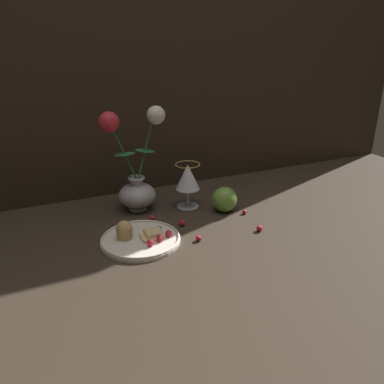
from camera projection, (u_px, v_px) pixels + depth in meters
ground_plane at (177, 225)px, 1.15m from camera, size 2.40×2.40×0.00m
wall_back at (134, 18)px, 1.23m from camera, size 2.40×0.04×1.20m
vase at (136, 177)px, 1.22m from camera, size 0.20×0.12×0.34m
plate_with_pastries at (139, 238)px, 1.05m from camera, size 0.23×0.23×0.06m
wine_glass at (188, 178)px, 1.25m from camera, size 0.08×0.08×0.15m
apple_beside_vase at (225, 199)px, 1.24m from camera, size 0.08×0.08×0.10m
berry_near_plate at (244, 212)px, 1.23m from camera, size 0.01×0.01×0.01m
berry_front_center at (152, 218)px, 1.18m from camera, size 0.02×0.02×0.02m
berry_by_glass_stem at (182, 223)px, 1.15m from camera, size 0.02×0.02×0.02m
berry_under_candlestick at (259, 228)px, 1.11m from camera, size 0.02×0.02×0.02m
berry_far_right at (198, 238)px, 1.06m from camera, size 0.02×0.02×0.02m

